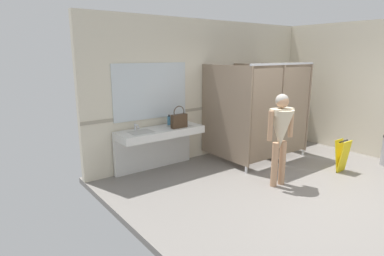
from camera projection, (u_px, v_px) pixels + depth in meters
name	position (u px, v px, depth m)	size (l,w,h in m)	color
ground_plane	(308.00, 191.00, 5.33)	(5.84, 5.55, 0.10)	gray
wall_back	(211.00, 89.00, 6.97)	(5.84, 0.12, 2.89)	beige
wall_back_tile_band	(213.00, 107.00, 7.01)	(5.84, 0.01, 0.06)	#9E937F
vanity_counter	(158.00, 139.00, 6.03)	(1.66, 0.58, 0.95)	silver
mirror_panel	(151.00, 91.00, 5.99)	(1.56, 0.02, 1.04)	silver
bathroom_stalls	(262.00, 109.00, 6.66)	(1.86, 1.39, 2.03)	#84705B
person_standing	(281.00, 129.00, 5.24)	(0.55, 0.44, 1.56)	tan
handbag	(179.00, 120.00, 5.95)	(0.32, 0.11, 0.42)	#3F2D1E
soap_dispenser	(169.00, 120.00, 6.21)	(0.07, 0.07, 0.20)	teal
paper_cup	(178.00, 125.00, 6.01)	(0.07, 0.07, 0.10)	beige
wet_floor_sign	(342.00, 156.00, 6.01)	(0.28, 0.19, 0.62)	yellow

